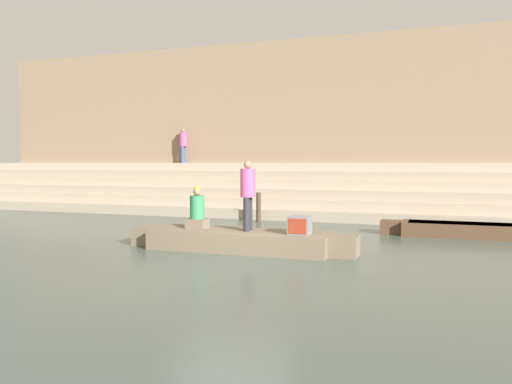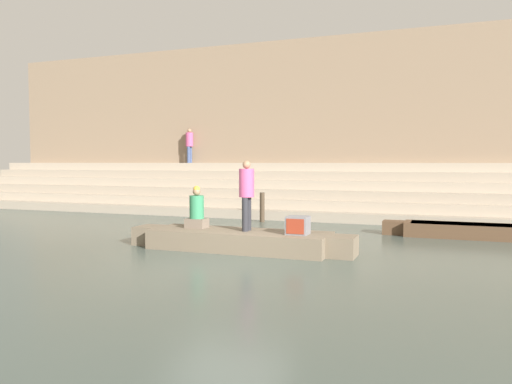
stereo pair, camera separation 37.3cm
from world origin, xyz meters
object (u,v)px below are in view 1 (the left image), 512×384
at_px(rowboat_main, 240,240).
at_px(mooring_post, 259,207).
at_px(person_standing, 248,191).
at_px(person_rowing, 197,211).
at_px(moored_boat_shore, 484,230).
at_px(tv_set, 300,225).
at_px(person_on_steps, 183,143).

xyz_separation_m(rowboat_main, mooring_post, (-1.47, 5.70, 0.28)).
height_order(person_standing, person_rowing, person_standing).
bearing_deg(person_rowing, rowboat_main, -5.78).
distance_m(moored_boat_shore, mooring_post, 7.57).
relative_size(tv_set, moored_boat_shore, 0.09).
relative_size(moored_boat_shore, person_on_steps, 3.61).
xyz_separation_m(person_rowing, moored_boat_shore, (7.18, 4.09, -0.70)).
distance_m(moored_boat_shore, person_on_steps, 13.94).
distance_m(person_rowing, tv_set, 2.80).
distance_m(person_standing, person_rowing, 1.53).
bearing_deg(person_rowing, mooring_post, 91.92).
height_order(tv_set, person_on_steps, person_on_steps).
distance_m(rowboat_main, person_rowing, 1.40).
xyz_separation_m(tv_set, mooring_post, (-3.01, 5.79, -0.16)).
height_order(rowboat_main, person_rowing, person_rowing).
relative_size(rowboat_main, person_rowing, 5.30).
bearing_deg(person_rowing, person_standing, -2.74).
bearing_deg(moored_boat_shore, tv_set, -132.63).
bearing_deg(mooring_post, person_standing, -73.72).
distance_m(tv_set, moored_boat_shore, 6.16).
height_order(person_standing, mooring_post, person_standing).
xyz_separation_m(person_rowing, mooring_post, (-0.23, 5.59, -0.37)).
bearing_deg(person_on_steps, rowboat_main, 95.46).
bearing_deg(mooring_post, rowboat_main, -75.60).
distance_m(rowboat_main, tv_set, 1.61).
distance_m(mooring_post, person_on_steps, 6.93).
relative_size(person_standing, person_rowing, 1.59).
height_order(rowboat_main, tv_set, tv_set).
xyz_separation_m(rowboat_main, person_standing, (0.18, 0.06, 1.23)).
xyz_separation_m(person_standing, person_on_steps, (-6.75, 9.58, 1.60)).
height_order(rowboat_main, person_on_steps, person_on_steps).
height_order(rowboat_main, person_standing, person_standing).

